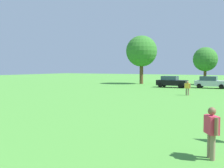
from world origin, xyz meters
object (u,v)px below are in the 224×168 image
(parked_car_silver_1, at_px, (211,82))
(tree_far_left, at_px, (142,51))
(bystander_near_trees, at_px, (187,87))
(adult_bystander, at_px, (212,128))
(parked_car_black_0, at_px, (171,82))
(tree_left, at_px, (205,59))

(parked_car_silver_1, bearing_deg, tree_far_left, 158.66)
(bystander_near_trees, bearing_deg, adult_bystander, 114.85)
(adult_bystander, distance_m, parked_car_silver_1, 31.97)
(parked_car_black_0, bearing_deg, tree_far_left, 139.80)
(parked_car_silver_1, distance_m, tree_far_left, 14.32)
(parked_car_silver_1, xyz_separation_m, tree_left, (-2.12, 7.64, 3.41))
(tree_far_left, bearing_deg, bystander_near_trees, -53.72)
(bystander_near_trees, height_order, tree_far_left, tree_far_left)
(bystander_near_trees, height_order, tree_left, tree_left)
(bystander_near_trees, distance_m, parked_car_black_0, 11.30)
(parked_car_silver_1, distance_m, tree_left, 8.63)
(adult_bystander, relative_size, parked_car_black_0, 0.39)
(bystander_near_trees, bearing_deg, tree_far_left, -44.33)
(tree_left, bearing_deg, adult_bystander, -79.61)
(bystander_near_trees, height_order, parked_car_black_0, parked_car_black_0)
(parked_car_black_0, height_order, tree_left, tree_left)
(parked_car_silver_1, xyz_separation_m, tree_far_left, (-12.53, 4.90, 4.92))
(adult_bystander, height_order, bystander_near_trees, adult_bystander)
(parked_car_silver_1, relative_size, tree_far_left, 0.50)
(parked_car_black_0, relative_size, parked_car_silver_1, 1.00)
(tree_far_left, bearing_deg, tree_left, 14.74)
(adult_bystander, bearing_deg, tree_far_left, 173.41)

